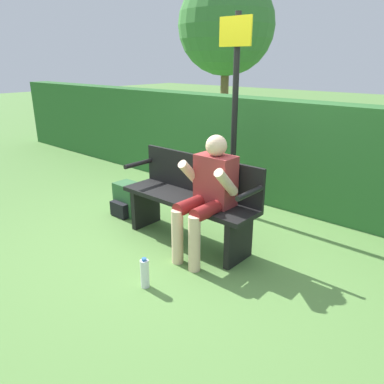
# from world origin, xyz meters

# --- Properties ---
(ground_plane) EXTENTS (40.00, 40.00, 0.00)m
(ground_plane) POSITION_xyz_m (0.00, 0.00, 0.00)
(ground_plane) COLOR #5B8942
(hedge_back) EXTENTS (12.00, 0.41, 1.34)m
(hedge_back) POSITION_xyz_m (0.00, 1.66, 0.67)
(hedge_back) COLOR #2D662D
(hedge_back) RESTS_ON ground
(park_bench) EXTENTS (1.52, 0.43, 0.89)m
(park_bench) POSITION_xyz_m (0.00, 0.06, 0.47)
(park_bench) COLOR black
(park_bench) RESTS_ON ground
(person_seated) EXTENTS (0.51, 0.59, 1.16)m
(person_seated) POSITION_xyz_m (0.32, -0.07, 0.66)
(person_seated) COLOR #993333
(person_seated) RESTS_ON ground
(backpack) EXTENTS (0.34, 0.32, 0.39)m
(backpack) POSITION_xyz_m (-1.05, 0.07, 0.19)
(backpack) COLOR #336638
(backpack) RESTS_ON ground
(water_bottle) EXTENTS (0.07, 0.07, 0.27)m
(water_bottle) POSITION_xyz_m (0.29, -0.86, 0.13)
(water_bottle) COLOR white
(water_bottle) RESTS_ON ground
(signpost) EXTENTS (0.41, 0.09, 2.30)m
(signpost) POSITION_xyz_m (-0.15, 0.98, 1.35)
(signpost) COLOR black
(signpost) RESTS_ON ground
(tree) EXTENTS (2.49, 2.49, 3.87)m
(tree) POSITION_xyz_m (-3.90, 5.84, 2.62)
(tree) COLOR brown
(tree) RESTS_ON ground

